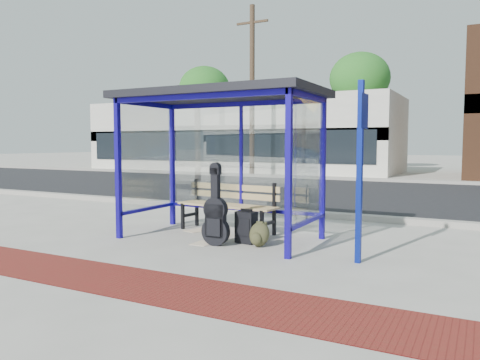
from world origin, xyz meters
The scene contains 19 objects.
ground centered at (0.00, 0.00, 0.00)m, with size 120.00×120.00×0.00m, color #B2ADA0.
brick_paver_strip centered at (0.00, -2.60, 0.01)m, with size 60.00×1.00×0.01m, color maroon.
curb_near centered at (0.00, 2.90, 0.06)m, with size 60.00×0.25×0.12m, color gray.
street_asphalt centered at (0.00, 8.00, 0.00)m, with size 60.00×10.00×0.00m, color black.
curb_far centered at (0.00, 13.10, 0.06)m, with size 60.00×0.25×0.12m, color gray.
far_sidewalk centered at (0.00, 15.00, 0.00)m, with size 60.00×4.00×0.01m, color #B2ADA0.
bus_shelter centered at (0.00, 0.07, 2.07)m, with size 3.30×1.80×2.42m.
storefront_white centered at (-9.00, 17.99, 2.00)m, with size 18.00×6.04×4.00m.
tree_left centered at (-14.00, 22.00, 5.45)m, with size 3.60×3.60×7.03m.
tree_mid centered at (-3.00, 22.00, 5.45)m, with size 3.60×3.60×7.03m.
utility_pole_west centered at (-6.00, 13.40, 4.11)m, with size 1.60×0.24×8.00m.
bench centered at (-0.18, 0.62, 0.51)m, with size 1.94×0.65×0.90m.
guitar_bag centered at (0.20, -0.49, 0.44)m, with size 0.44×0.15×1.20m.
suitcase centered at (0.55, -0.14, 0.25)m, with size 0.33×0.24×0.55m.
backpack centered at (0.83, -0.26, 0.18)m, with size 0.32×0.29×0.38m.
sign_post centered at (2.41, -0.53, 1.34)m, with size 0.10×0.30×2.38m.
newspaper_a centered at (-0.73, 0.39, 0.00)m, with size 0.37×0.29×0.01m, color white.
newspaper_b centered at (-0.04, -0.48, 0.00)m, with size 0.36×0.28×0.01m, color white.
newspaper_c centered at (-0.18, 0.22, 0.00)m, with size 0.38×0.30×0.01m, color white.
Camera 1 is at (3.83, -6.61, 1.57)m, focal length 35.00 mm.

